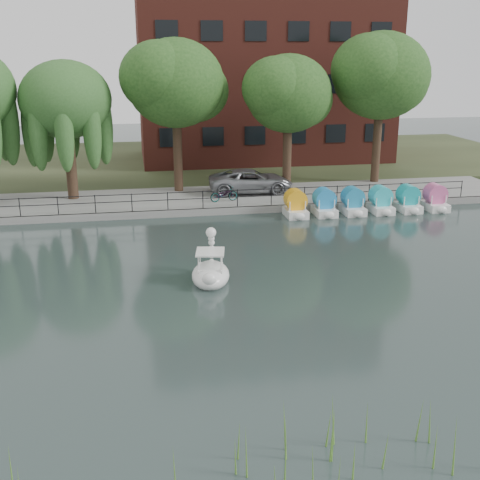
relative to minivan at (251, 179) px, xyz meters
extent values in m
plane|color=#3C504E|center=(-3.45, -16.66, -1.24)|extent=(120.00, 120.00, 0.00)
cube|color=gray|center=(-3.45, -0.66, -1.04)|extent=(40.00, 6.00, 0.40)
cube|color=gray|center=(-3.45, -3.61, -1.04)|extent=(40.00, 0.25, 0.40)
cube|color=#47512D|center=(-3.45, 13.34, -1.06)|extent=(60.00, 22.00, 0.36)
cylinder|color=black|center=(-3.45, -3.41, 0.11)|extent=(32.00, 0.04, 0.04)
cylinder|color=black|center=(-3.45, -3.41, -0.29)|extent=(32.00, 0.04, 0.04)
cylinder|color=black|center=(-3.45, -3.41, -0.34)|extent=(0.05, 0.05, 1.00)
cube|color=#4C1E16|center=(3.55, 13.34, 8.12)|extent=(20.00, 10.00, 18.00)
cylinder|color=#473323|center=(-10.95, 0.34, 1.06)|extent=(0.60, 0.60, 3.80)
ellipsoid|color=#3E6F33|center=(-10.95, 0.34, 5.05)|extent=(5.32, 5.32, 4.52)
cylinder|color=#473323|center=(-4.45, 1.34, 1.41)|extent=(0.60, 0.60, 4.50)
ellipsoid|color=#416D29|center=(-4.45, 1.34, 5.86)|extent=(6.00, 6.00, 5.10)
cylinder|color=#473323|center=(2.55, 0.84, 1.18)|extent=(0.60, 0.60, 4.05)
ellipsoid|color=#416D29|center=(2.55, 0.84, 5.19)|extent=(5.40, 5.40, 4.59)
cylinder|color=#473323|center=(9.05, 1.84, 1.52)|extent=(0.60, 0.60, 4.72)
ellipsoid|color=#416D29|center=(9.05, 1.84, 6.19)|extent=(6.30, 6.30, 5.36)
imported|color=gray|center=(0.00, 0.00, 0.00)|extent=(2.98, 6.14, 1.68)
imported|color=gray|center=(-2.03, -2.07, -0.34)|extent=(0.95, 1.81, 1.00)
ellipsoid|color=white|center=(-4.39, -13.93, -0.97)|extent=(1.93, 2.66, 0.54)
cube|color=white|center=(-4.41, -14.02, -0.70)|extent=(1.16, 1.23, 0.27)
cube|color=white|center=(-4.40, -13.97, 0.04)|extent=(1.32, 1.39, 0.05)
ellipsoid|color=white|center=(-4.57, -14.94, -0.75)|extent=(0.63, 0.53, 0.50)
sphere|color=white|center=(-4.25, -13.13, 0.60)|extent=(0.43, 0.43, 0.43)
cone|color=black|center=(-4.20, -12.85, 0.57)|extent=(0.22, 0.26, 0.18)
cylinder|color=yellow|center=(-4.22, -12.97, 0.58)|extent=(0.25, 0.13, 0.23)
cube|color=white|center=(1.66, -4.76, -1.02)|extent=(1.15, 1.70, 0.44)
cylinder|color=#F2A51A|center=(1.66, -4.66, -0.29)|extent=(0.90, 1.20, 0.90)
cube|color=white|center=(3.36, -4.76, -1.02)|extent=(1.15, 1.70, 0.44)
cylinder|color=#2688C8|center=(3.36, -4.66, -0.29)|extent=(0.90, 1.20, 0.90)
cube|color=white|center=(5.06, -4.76, -1.02)|extent=(1.15, 1.70, 0.44)
cylinder|color=teal|center=(5.06, -4.66, -0.29)|extent=(0.90, 1.20, 0.90)
cube|color=white|center=(6.76, -4.76, -1.02)|extent=(1.15, 1.70, 0.44)
cylinder|color=#2CBAC6|center=(6.76, -4.66, -0.29)|extent=(0.90, 1.20, 0.90)
cube|color=white|center=(8.46, -4.76, -1.02)|extent=(1.15, 1.70, 0.44)
cylinder|color=teal|center=(8.46, -4.66, -0.29)|extent=(0.90, 1.20, 0.90)
cube|color=white|center=(10.16, -4.76, -1.02)|extent=(1.15, 1.70, 0.44)
cylinder|color=#D55B98|center=(10.16, -4.66, -0.29)|extent=(0.90, 1.20, 0.90)
camera|label=1|loc=(-7.24, -36.64, 7.72)|focal=45.00mm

